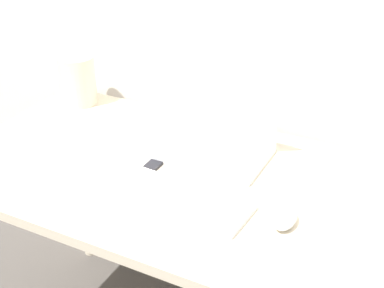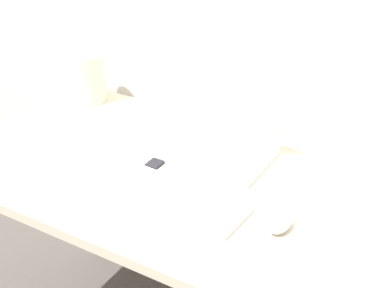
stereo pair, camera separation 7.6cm
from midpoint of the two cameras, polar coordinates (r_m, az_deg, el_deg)
The scene contains 6 objects.
desk at distance 1.55m, azimuth -0.16°, elevation -5.88°, with size 1.33×0.73×0.75m.
laptop at distance 1.59m, azimuth 4.12°, elevation 0.74°, with size 0.33×0.23×0.23m.
keyboard at distance 1.39m, azimuth -1.00°, elevation -5.46°, with size 0.43×0.17×0.02m.
mouse at distance 1.31m, azimuth 11.05°, elevation -8.23°, with size 0.05×0.09×0.03m.
vase at distance 1.93m, azimuth -10.09°, elevation 7.94°, with size 0.13×0.13×0.25m.
mp3_player at distance 1.54m, azimuth -2.52°, elevation -2.08°, with size 0.04×0.06×0.01m.
Camera 2 is at (0.69, -0.72, 1.54)m, focal length 50.00 mm.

